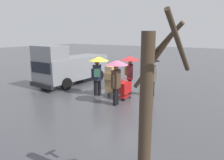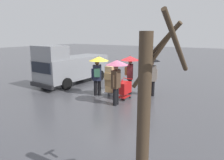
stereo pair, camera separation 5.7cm
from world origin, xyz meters
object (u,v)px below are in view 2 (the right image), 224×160
(hand_dolly_boxes, at_px, (110,79))
(pedestrian_black_side, at_px, (130,66))
(cargo_van_parked_right, at_px, (71,66))
(pedestrian_far_side, at_px, (151,67))
(shopping_cart_vendor, at_px, (124,88))
(pedestrian_white_side, at_px, (98,67))
(pedestrian_pink_side, at_px, (117,72))
(bare_tree_near, at_px, (145,117))

(hand_dolly_boxes, relative_size, pedestrian_black_side, 0.75)
(cargo_van_parked_right, height_order, pedestrian_far_side, cargo_van_parked_right)
(shopping_cart_vendor, xyz_separation_m, pedestrian_white_side, (1.48, 0.17, 1.00))
(pedestrian_white_side, bearing_deg, cargo_van_parked_right, -21.79)
(pedestrian_pink_side, distance_m, pedestrian_black_side, 1.98)
(bare_tree_near, bearing_deg, pedestrian_far_side, -67.66)
(shopping_cart_vendor, height_order, pedestrian_pink_side, pedestrian_pink_side)
(hand_dolly_boxes, height_order, pedestrian_black_side, pedestrian_black_side)
(cargo_van_parked_right, xyz_separation_m, pedestrian_pink_side, (-4.90, 2.07, 0.41))
(cargo_van_parked_right, distance_m, pedestrian_pink_side, 5.33)
(bare_tree_near, bearing_deg, pedestrian_pink_side, -52.95)
(cargo_van_parked_right, relative_size, pedestrian_far_side, 2.51)
(cargo_van_parked_right, distance_m, hand_dolly_boxes, 3.97)
(pedestrian_pink_side, bearing_deg, pedestrian_black_side, -79.52)
(cargo_van_parked_right, bearing_deg, shopping_cart_vendor, 166.59)
(pedestrian_pink_side, bearing_deg, pedestrian_far_side, -108.65)
(cargo_van_parked_right, relative_size, bare_tree_near, 1.49)
(shopping_cart_vendor, distance_m, bare_tree_near, 6.98)
(shopping_cart_vendor, xyz_separation_m, hand_dolly_boxes, (0.90, -0.14, 0.34))
(shopping_cart_vendor, relative_size, pedestrian_pink_side, 0.49)
(shopping_cart_vendor, height_order, pedestrian_white_side, pedestrian_white_side)
(shopping_cart_vendor, distance_m, pedestrian_black_side, 1.43)
(cargo_van_parked_right, xyz_separation_m, hand_dolly_boxes, (-3.83, 0.99, -0.27))
(pedestrian_black_side, xyz_separation_m, pedestrian_far_side, (-1.10, -0.25, 0.00))
(pedestrian_black_side, height_order, bare_tree_near, bare_tree_near)
(shopping_cart_vendor, distance_m, pedestrian_white_side, 1.79)
(shopping_cart_vendor, bearing_deg, hand_dolly_boxes, -9.00)
(shopping_cart_vendor, bearing_deg, pedestrian_pink_side, 99.66)
(cargo_van_parked_right, relative_size, pedestrian_white_side, 2.51)
(pedestrian_far_side, distance_m, bare_tree_near, 7.57)
(pedestrian_black_side, distance_m, bare_tree_near, 7.83)
(cargo_van_parked_right, height_order, hand_dolly_boxes, cargo_van_parked_right)
(pedestrian_black_side, height_order, pedestrian_white_side, same)
(shopping_cart_vendor, distance_m, hand_dolly_boxes, 0.97)
(pedestrian_far_side, bearing_deg, shopping_cart_vendor, 54.26)
(pedestrian_white_side, distance_m, bare_tree_near, 7.66)
(pedestrian_white_side, bearing_deg, bare_tree_near, 133.36)
(pedestrian_pink_side, bearing_deg, bare_tree_near, 127.05)
(pedestrian_black_side, relative_size, bare_tree_near, 0.59)
(pedestrian_far_side, bearing_deg, cargo_van_parked_right, 1.30)
(cargo_van_parked_right, relative_size, shopping_cart_vendor, 5.16)
(hand_dolly_boxes, bearing_deg, pedestrian_white_side, 28.63)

